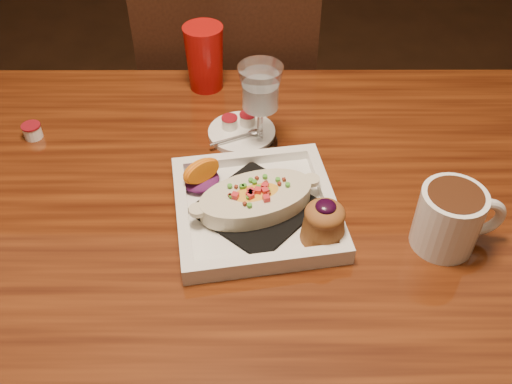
{
  "coord_description": "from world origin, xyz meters",
  "views": [
    {
      "loc": [
        0.06,
        -0.62,
        1.4
      ],
      "look_at": [
        0.06,
        0.05,
        0.77
      ],
      "focal_mm": 40.0,
      "sensor_mm": 36.0,
      "label": 1
    }
  ],
  "objects_px": {
    "table": "(218,262)",
    "red_tumbler": "(205,58)",
    "coffee_mug": "(451,217)",
    "plate": "(264,206)",
    "chair_far": "(232,114)",
    "goblet": "(260,93)",
    "saucer": "(240,130)"
  },
  "relations": [
    {
      "from": "coffee_mug",
      "to": "red_tumbler",
      "type": "height_order",
      "value": "red_tumbler"
    },
    {
      "from": "goblet",
      "to": "red_tumbler",
      "type": "bearing_deg",
      "value": 119.69
    },
    {
      "from": "plate",
      "to": "red_tumbler",
      "type": "distance_m",
      "value": 0.4
    },
    {
      "from": "plate",
      "to": "coffee_mug",
      "type": "bearing_deg",
      "value": -20.09
    },
    {
      "from": "table",
      "to": "saucer",
      "type": "height_order",
      "value": "saucer"
    },
    {
      "from": "plate",
      "to": "saucer",
      "type": "height_order",
      "value": "plate"
    },
    {
      "from": "plate",
      "to": "coffee_mug",
      "type": "height_order",
      "value": "coffee_mug"
    },
    {
      "from": "coffee_mug",
      "to": "red_tumbler",
      "type": "relative_size",
      "value": 1.02
    },
    {
      "from": "coffee_mug",
      "to": "goblet",
      "type": "relative_size",
      "value": 0.84
    },
    {
      "from": "saucer",
      "to": "goblet",
      "type": "bearing_deg",
      "value": -38.99
    },
    {
      "from": "table",
      "to": "coffee_mug",
      "type": "distance_m",
      "value": 0.38
    },
    {
      "from": "coffee_mug",
      "to": "saucer",
      "type": "xyz_separation_m",
      "value": [
        -0.31,
        0.27,
        -0.05
      ]
    },
    {
      "from": "red_tumbler",
      "to": "table",
      "type": "bearing_deg",
      "value": -84.5
    },
    {
      "from": "table",
      "to": "red_tumbler",
      "type": "bearing_deg",
      "value": 95.5
    },
    {
      "from": "chair_far",
      "to": "plate",
      "type": "distance_m",
      "value": 0.68
    },
    {
      "from": "table",
      "to": "goblet",
      "type": "xyz_separation_m",
      "value": [
        0.07,
        0.2,
        0.21
      ]
    },
    {
      "from": "saucer",
      "to": "red_tumbler",
      "type": "xyz_separation_m",
      "value": [
        -0.07,
        0.16,
        0.06
      ]
    },
    {
      "from": "table",
      "to": "chair_far",
      "type": "xyz_separation_m",
      "value": [
        -0.0,
        0.63,
        -0.15
      ]
    },
    {
      "from": "goblet",
      "to": "plate",
      "type": "bearing_deg",
      "value": -88.77
    },
    {
      "from": "plate",
      "to": "red_tumbler",
      "type": "relative_size",
      "value": 2.16
    },
    {
      "from": "table",
      "to": "goblet",
      "type": "bearing_deg",
      "value": 69.96
    },
    {
      "from": "goblet",
      "to": "red_tumbler",
      "type": "height_order",
      "value": "goblet"
    },
    {
      "from": "table",
      "to": "coffee_mug",
      "type": "height_order",
      "value": "coffee_mug"
    },
    {
      "from": "goblet",
      "to": "saucer",
      "type": "distance_m",
      "value": 0.11
    },
    {
      "from": "saucer",
      "to": "red_tumbler",
      "type": "height_order",
      "value": "red_tumbler"
    },
    {
      "from": "table",
      "to": "goblet",
      "type": "relative_size",
      "value": 9.39
    },
    {
      "from": "plate",
      "to": "red_tumbler",
      "type": "xyz_separation_m",
      "value": [
        -0.11,
        0.38,
        0.04
      ]
    },
    {
      "from": "coffee_mug",
      "to": "red_tumbler",
      "type": "bearing_deg",
      "value": 127.4
    },
    {
      "from": "plate",
      "to": "saucer",
      "type": "xyz_separation_m",
      "value": [
        -0.04,
        0.22,
        -0.02
      ]
    },
    {
      "from": "table",
      "to": "chair_far",
      "type": "distance_m",
      "value": 0.65
    },
    {
      "from": "table",
      "to": "coffee_mug",
      "type": "xyz_separation_m",
      "value": [
        0.35,
        -0.04,
        0.15
      ]
    },
    {
      "from": "table",
      "to": "saucer",
      "type": "distance_m",
      "value": 0.25
    }
  ]
}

